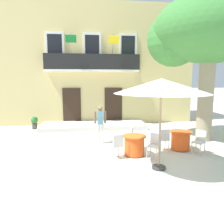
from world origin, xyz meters
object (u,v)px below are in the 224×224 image
cafe_table_near_tree (180,140)px  cafe_umbrella (161,86)px  cafe_chair_near_tree_0 (200,140)px  cafe_table_middle (134,145)px  cafe_chair_middle_1 (117,144)px  cafe_chair_near_tree_2 (164,138)px  pedestrian_near_entrance (100,122)px  cafe_chair_near_tree_1 (178,132)px  ground_planter_left (34,122)px  cafe_chair_middle_2 (154,144)px  cafe_chair_middle_0 (135,136)px  plane_tree (208,33)px

cafe_table_near_tree → cafe_umbrella: size_ratio=0.30×
cafe_table_near_tree → cafe_chair_near_tree_0: size_ratio=0.95×
cafe_table_middle → cafe_chair_middle_1: cafe_chair_middle_1 is taller
cafe_chair_near_tree_2 → pedestrian_near_entrance: bearing=150.3°
cafe_chair_near_tree_1 → pedestrian_near_entrance: size_ratio=0.54×
cafe_chair_near_tree_0 → ground_planter_left: size_ratio=1.26×
cafe_table_near_tree → cafe_chair_near_tree_1: cafe_chair_near_tree_1 is taller
cafe_chair_near_tree_2 → pedestrian_near_entrance: size_ratio=0.54×
cafe_table_near_tree → cafe_chair_near_tree_0: 0.77m
cafe_chair_near_tree_2 → ground_planter_left: size_ratio=1.26×
cafe_table_near_tree → cafe_umbrella: (-1.50, -1.71, 2.22)m
cafe_chair_near_tree_0 → cafe_umbrella: size_ratio=0.31×
cafe_chair_middle_1 → cafe_chair_near_tree_0: bearing=2.1°
cafe_chair_middle_2 → cafe_umbrella: 2.27m
cafe_chair_near_tree_2 → cafe_chair_middle_1: 2.03m
cafe_chair_near_tree_2 → cafe_table_middle: 1.29m
cafe_chair_middle_0 → cafe_chair_middle_2: size_ratio=1.00×
cafe_chair_near_tree_1 → cafe_chair_middle_0: size_ratio=1.00×
cafe_chair_middle_0 → cafe_chair_near_tree_2: bearing=-22.7°
plane_tree → cafe_chair_near_tree_2: size_ratio=7.14×
cafe_table_middle → pedestrian_near_entrance: size_ratio=0.51×
plane_tree → cafe_umbrella: plane_tree is taller
cafe_chair_middle_1 → pedestrian_near_entrance: pedestrian_near_entrance is taller
cafe_chair_middle_0 → pedestrian_near_entrance: size_ratio=0.54×
cafe_chair_near_tree_2 → cafe_chair_near_tree_0: bearing=-20.0°
cafe_chair_near_tree_2 → cafe_chair_middle_1: bearing=-163.8°
ground_planter_left → cafe_chair_middle_0: bearing=-40.8°
cafe_chair_near_tree_0 → cafe_umbrella: bearing=-150.1°
cafe_chair_middle_2 → cafe_chair_middle_0: bearing=111.4°
cafe_chair_near_tree_0 → cafe_chair_near_tree_2: bearing=160.0°
cafe_chair_middle_0 → pedestrian_near_entrance: pedestrian_near_entrance is taller
cafe_table_middle → cafe_chair_middle_2: (0.63, -0.41, 0.14)m
cafe_chair_near_tree_0 → cafe_table_middle: bearing=176.2°
cafe_chair_middle_0 → pedestrian_near_entrance: 1.69m
cafe_chair_near_tree_1 → cafe_chair_near_tree_2: bearing=-138.0°
cafe_chair_near_tree_2 → cafe_chair_middle_2: same height
cafe_umbrella → pedestrian_near_entrance: bearing=119.1°
cafe_table_middle → cafe_chair_middle_0: bearing=75.5°
plane_tree → ground_planter_left: bearing=158.6°
cafe_chair_near_tree_1 → cafe_umbrella: 3.63m
cafe_chair_middle_1 → cafe_umbrella: 2.61m
plane_tree → cafe_table_near_tree: 4.93m
cafe_chair_near_tree_0 → cafe_umbrella: (-1.99, -1.14, 2.08)m
plane_tree → cafe_chair_middle_2: (-2.98, -2.10, -4.33)m
cafe_chair_middle_1 → cafe_umbrella: cafe_umbrella is taller
cafe_chair_near_tree_2 → cafe_chair_middle_2: 0.93m
cafe_chair_middle_1 → pedestrian_near_entrance: 2.04m
cafe_chair_near_tree_0 → cafe_table_middle: 2.50m
cafe_chair_near_tree_1 → cafe_umbrella: cafe_umbrella is taller
cafe_chair_middle_0 → cafe_chair_near_tree_0: bearing=-21.3°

